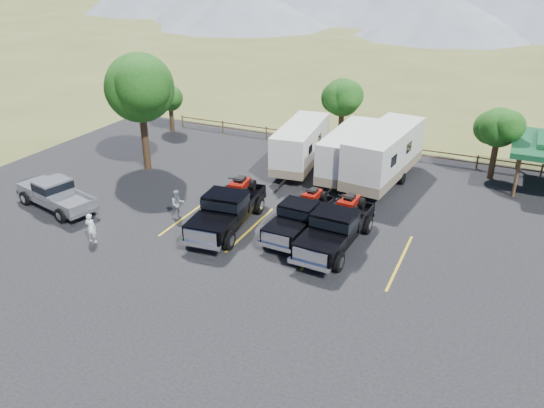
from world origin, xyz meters
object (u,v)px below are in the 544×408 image
at_px(trailer_center, 351,153).
at_px(pickup_silver, 56,194).
at_px(rig_right, 336,226).
at_px(person_a, 91,228).
at_px(rig_left, 228,208).
at_px(rig_center, 300,215).
at_px(tree_big_nw, 139,88).
at_px(trailer_right, 384,155).
at_px(person_b, 178,204).
at_px(trailer_left, 301,146).

distance_m(trailer_center, pickup_silver, 18.21).
relative_size(rig_right, person_a, 4.20).
xyz_separation_m(rig_left, rig_right, (5.93, 0.44, -0.03)).
bearing_deg(rig_center, tree_big_nw, 164.85).
height_order(rig_right, trailer_right, trailer_right).
relative_size(rig_center, rig_right, 0.89).
distance_m(rig_right, person_b, 8.98).
bearing_deg(person_b, tree_big_nw, 84.60).
distance_m(trailer_center, person_b, 12.05).
height_order(rig_left, pickup_silver, rig_left).
bearing_deg(pickup_silver, tree_big_nw, -172.29).
relative_size(trailer_center, person_b, 5.46).
height_order(tree_big_nw, trailer_left, tree_big_nw).
bearing_deg(rig_center, trailer_center, 92.51).
distance_m(trailer_left, pickup_silver, 15.78).
xyz_separation_m(trailer_center, pickup_silver, (-13.77, -11.89, -0.73)).
distance_m(rig_right, trailer_left, 10.92).
bearing_deg(rig_center, person_b, -166.22).
bearing_deg(trailer_right, pickup_silver, -137.25).
bearing_deg(person_a, rig_right, -165.38).
bearing_deg(person_a, trailer_left, -120.47).
distance_m(trailer_left, trailer_right, 5.75).
bearing_deg(rig_center, rig_right, -12.97).
bearing_deg(person_b, trailer_right, -6.32).
bearing_deg(pickup_silver, rig_right, 112.91).
bearing_deg(rig_center, rig_left, -161.80).
bearing_deg(tree_big_nw, person_b, -41.32).
bearing_deg(rig_right, trailer_center, 105.94).
height_order(tree_big_nw, trailer_center, tree_big_nw).
height_order(trailer_left, trailer_center, trailer_center).
relative_size(trailer_left, pickup_silver, 1.47).
relative_size(rig_left, trailer_left, 0.78).
bearing_deg(trailer_center, rig_left, -110.91).
relative_size(rig_left, trailer_center, 0.77).
xyz_separation_m(trailer_right, person_b, (-8.98, -9.89, -1.01)).
distance_m(rig_center, person_b, 6.90).
bearing_deg(rig_left, pickup_silver, -173.36).
xyz_separation_m(trailer_center, person_b, (-6.78, -9.93, -0.81)).
bearing_deg(rig_right, person_a, -153.82).
height_order(trailer_left, person_b, trailer_left).
distance_m(tree_big_nw, trailer_left, 11.24).
distance_m(trailer_left, person_b, 10.57).
distance_m(tree_big_nw, trailer_right, 16.29).
bearing_deg(tree_big_nw, pickup_silver, -95.60).
bearing_deg(rig_center, person_a, -146.26).
bearing_deg(trailer_center, person_a, -122.55).
height_order(tree_big_nw, rig_left, tree_big_nw).
bearing_deg(person_a, tree_big_nw, -77.11).
distance_m(rig_left, person_b, 3.04).
relative_size(tree_big_nw, person_a, 4.98).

